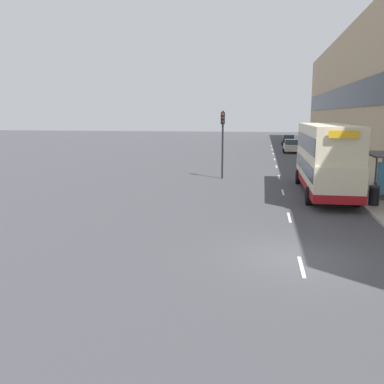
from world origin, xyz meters
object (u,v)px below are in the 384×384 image
Objects in this scene: double_decker_bus_near at (325,158)px; traffic_light_far_kerb at (223,134)px; car_0 at (291,146)px; litter_bin at (374,195)px; pedestrian_at_shelter at (358,179)px; car_1 at (288,140)px.

traffic_light_far_kerb is at bearing 141.34° from double_decker_bus_near.
car_0 is 33.50m from litter_bin.
double_decker_bus_near is at bearing 119.08° from litter_bin.
car_0 is 30.40m from pedestrian_at_shelter.
car_1 is at bearing 79.26° from traffic_light_far_kerb.
litter_bin is at bearing -86.41° from pedestrian_at_shelter.
car_1 is 38.06m from traffic_light_far_kerb.
double_decker_bus_near is 2.19× the size of traffic_light_far_kerb.
double_decker_bus_near is 2.59× the size of car_0.
pedestrian_at_shelter reaches higher than car_0.
double_decker_bus_near is at bearing -90.27° from car_1.
car_0 is at bearing 74.60° from traffic_light_far_kerb.
car_1 is at bearing 88.21° from car_0.
pedestrian_at_shelter is at bearing -86.06° from car_0.
car_1 is 43.47m from pedestrian_at_shelter.
double_decker_bus_near is 4.57m from litter_bin.
traffic_light_far_kerb reaches higher than pedestrian_at_shelter.
pedestrian_at_shelter is at bearing 93.59° from litter_bin.
car_0 is (-0.21, 29.69, -1.43)m from double_decker_bus_near.
litter_bin is 13.16m from traffic_light_far_kerb.
litter_bin is at bearing -60.92° from double_decker_bus_near.
traffic_light_far_kerb is at bearing 134.11° from litter_bin.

